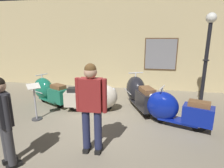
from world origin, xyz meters
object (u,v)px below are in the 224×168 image
(scooter_2, at_px, (139,93))
(lamppost, at_px, (206,56))
(scooter_1, at_px, (95,98))
(visitor_1, at_px, (4,117))
(info_stanchion, at_px, (35,105))
(scooter_3, at_px, (172,109))
(scooter_0, at_px, (48,91))
(visitor_0, at_px, (91,103))

(scooter_2, xyz_separation_m, lamppost, (1.98, 0.43, 1.13))
(scooter_1, bearing_deg, visitor_1, -117.05)
(visitor_1, distance_m, info_stanchion, 1.95)
(scooter_3, height_order, info_stanchion, info_stanchion)
(scooter_2, xyz_separation_m, visitor_1, (-2.08, -3.18, 0.43))
(info_stanchion, bearing_deg, scooter_1, 30.21)
(scooter_0, xyz_separation_m, info_stanchion, (0.31, -1.21, -0.03))
(scooter_2, bearing_deg, lamppost, -100.42)
(visitor_0, bearing_deg, scooter_0, 42.54)
(scooter_2, height_order, info_stanchion, scooter_2)
(scooter_2, bearing_deg, scooter_3, -163.06)
(scooter_1, bearing_deg, scooter_2, 14.36)
(scooter_1, xyz_separation_m, info_stanchion, (-1.44, -0.84, -0.02))
(scooter_1, relative_size, scooter_2, 0.89)
(visitor_0, distance_m, visitor_1, 1.47)
(visitor_0, bearing_deg, scooter_2, -18.24)
(scooter_1, height_order, info_stanchion, info_stanchion)
(scooter_0, distance_m, visitor_0, 3.27)
(scooter_2, relative_size, info_stanchion, 1.83)
(scooter_3, bearing_deg, scooter_1, 5.84)
(visitor_1, bearing_deg, scooter_2, 0.58)
(scooter_3, xyz_separation_m, info_stanchion, (-3.59, -0.32, -0.03))
(visitor_0, bearing_deg, scooter_3, -50.42)
(scooter_2, height_order, visitor_0, visitor_0)
(scooter_1, relative_size, scooter_3, 0.97)
(scooter_2, distance_m, lamppost, 2.32)
(scooter_1, xyz_separation_m, scooter_2, (1.25, 0.56, 0.06))
(scooter_3, xyz_separation_m, visitor_1, (-2.97, -2.10, 0.48))
(scooter_1, distance_m, lamppost, 3.58)
(scooter_0, xyz_separation_m, scooter_2, (3.00, 0.19, 0.05))
(scooter_1, distance_m, visitor_1, 2.79)
(scooter_0, bearing_deg, info_stanchion, 132.02)
(scooter_2, bearing_deg, visitor_1, 124.02)
(scooter_3, bearing_deg, visitor_1, 54.72)
(lamppost, bearing_deg, info_stanchion, -158.61)
(scooter_0, bearing_deg, lamppost, -145.14)
(scooter_0, relative_size, scooter_1, 1.00)
(visitor_0, xyz_separation_m, info_stanchion, (-1.92, 1.12, -0.60))
(visitor_0, height_order, visitor_1, visitor_0)
(scooter_1, height_order, lamppost, lamppost)
(lamppost, bearing_deg, scooter_1, -162.95)
(scooter_2, distance_m, info_stanchion, 3.03)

